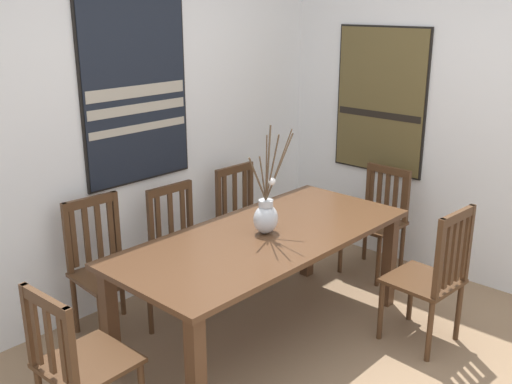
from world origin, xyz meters
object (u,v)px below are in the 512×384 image
Objects in this scene: chair_1 at (78,362)px; painting_on_side_wall at (381,101)px; centerpiece_vase at (266,215)px; chair_5 at (105,266)px; chair_3 at (377,218)px; chair_4 at (246,219)px; dining_table at (265,248)px; chair_2 at (183,243)px; painting_on_back_wall at (135,92)px; chair_0 at (433,275)px.

chair_1 is 3.22m from painting_on_side_wall.
centerpiece_vase reaches higher than chair_5.
chair_4 is at bearing 132.61° from chair_3.
chair_3 is at bearing -0.13° from chair_1.
dining_table is 2.35× the size of chair_2.
painting_on_back_wall is at bearing 26.94° from chair_5.
painting_on_side_wall is at bearing -25.04° from painting_on_back_wall.
chair_0 is at bearing -52.04° from dining_table.
chair_5 is at bearing 127.99° from dining_table.
dining_table is 2.33× the size of chair_4.
chair_1 is (-1.38, 0.01, -0.41)m from centerpiece_vase.
chair_2 is 0.71× the size of painting_on_side_wall.
centerpiece_vase is 0.80× the size of chair_2.
painting_on_side_wall is (2.38, -0.59, 0.88)m from chair_5.
centerpiece_vase reaches higher than dining_table.
chair_2 is at bearing -70.05° from painting_on_back_wall.
painting_on_back_wall reaches higher than chair_2.
painting_on_side_wall is (1.07, 1.09, 0.87)m from chair_0.
chair_1 is at bearing 179.20° from dining_table.
painting_on_side_wall is at bearing 4.20° from chair_1.
chair_5 is (-0.66, 0.84, -0.16)m from dining_table.
chair_4 reaches higher than dining_table.
chair_2 is (1.35, 0.78, -0.00)m from chair_1.
chair_1 is 1.01× the size of chair_3.
painting_on_side_wall is (1.74, -0.55, 0.90)m from chair_2.
chair_4 is 1.38m from painting_on_back_wall.
chair_4 reaches higher than chair_2.
chair_0 is 2.19m from chair_1.
chair_2 is at bearing 30.05° from chair_1.
dining_table is 1.68× the size of painting_on_side_wall.
chair_5 reaches higher than chair_3.
painting_on_side_wall is (0.33, 0.23, 0.89)m from chair_3.
chair_5 is at bearing 49.45° from chair_1.
painting_on_side_wall reaches higher than chair_2.
painting_on_back_wall is at bearing 111.85° from chair_0.
chair_4 is 1.49m from painting_on_side_wall.
painting_on_side_wall reaches higher than chair_0.
centerpiece_vase is 0.79× the size of chair_4.
chair_3 is 2.17m from painting_on_back_wall.
centerpiece_vase is 0.73× the size of chair_0.
chair_1 is 0.68× the size of painting_on_back_wall.
chair_4 is (0.69, 0.00, 0.00)m from chair_2.
chair_3 is 0.99× the size of chair_4.
chair_0 is at bearing -23.16° from chair_1.
chair_2 is at bearing 150.92° from chair_3.
centerpiece_vase is at bearing -129.47° from chair_4.
chair_1 and chair_4 have the same top height.
chair_0 is at bearing -134.41° from painting_on_side_wall.
chair_3 is 1.07m from chair_4.
centerpiece_vase is 0.75× the size of chair_5.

